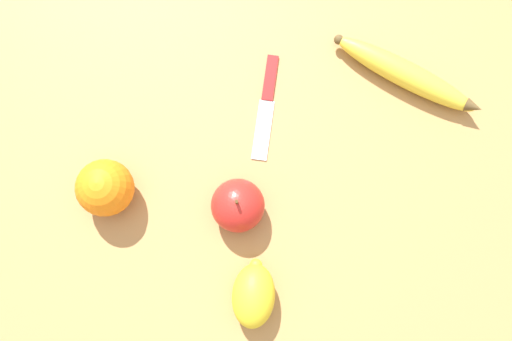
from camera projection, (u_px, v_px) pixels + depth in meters
name	position (u px, v px, depth m)	size (l,w,h in m)	color
ground_plane	(279.00, 109.00, 0.72)	(3.00, 3.00, 0.00)	#A87A47
banana	(406.00, 74.00, 0.71)	(0.23, 0.06, 0.04)	yellow
orange	(105.00, 188.00, 0.66)	(0.08, 0.08, 0.08)	orange
apple	(238.00, 205.00, 0.66)	(0.07, 0.07, 0.08)	red
lemon	(253.00, 295.00, 0.65)	(0.09, 0.10, 0.06)	yellow
paring_knife	(267.00, 102.00, 0.72)	(0.09, 0.15, 0.01)	silver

